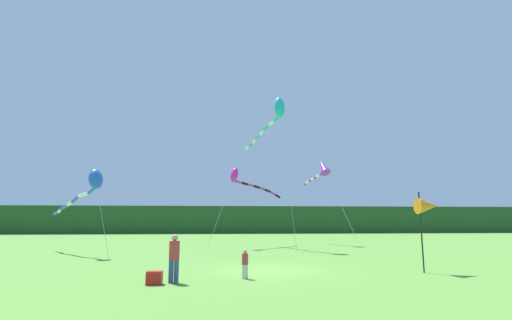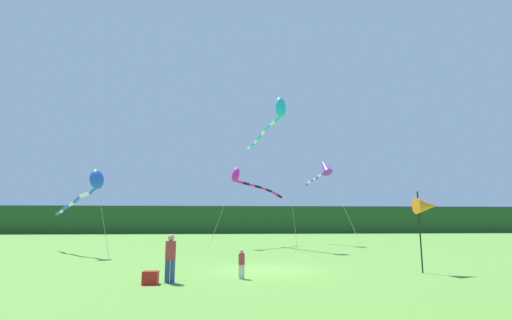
% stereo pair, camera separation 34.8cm
% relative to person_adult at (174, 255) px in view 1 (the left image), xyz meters
% --- Properties ---
extents(ground_plane, '(120.00, 120.00, 0.00)m').
position_rel_person_adult_xyz_m(ground_plane, '(3.71, 3.00, -0.93)').
color(ground_plane, '#5B9338').
extents(distant_treeline, '(108.00, 3.60, 4.33)m').
position_rel_person_adult_xyz_m(distant_treeline, '(3.71, 48.00, 1.24)').
color(distant_treeline, '#234C23').
rests_on(distant_treeline, ground).
extents(person_adult, '(0.37, 0.37, 1.66)m').
position_rel_person_adult_xyz_m(person_adult, '(0.00, 0.00, 0.00)').
color(person_adult, '#334C8C').
rests_on(person_adult, ground).
extents(person_child, '(0.24, 0.24, 1.07)m').
position_rel_person_adult_xyz_m(person_child, '(2.54, 0.71, -0.33)').
color(person_child, silver).
rests_on(person_child, ground).
extents(cooler_box, '(0.52, 0.38, 0.44)m').
position_rel_person_adult_xyz_m(cooler_box, '(-0.60, -0.27, -0.71)').
color(cooler_box, red).
rests_on(cooler_box, ground).
extents(banner_flag_pole, '(0.90, 0.70, 3.36)m').
position_rel_person_adult_xyz_m(banner_flag_pole, '(10.38, 1.64, 1.79)').
color(banner_flag_pole, black).
rests_on(banner_flag_pole, ground).
extents(kite_cyan, '(3.11, 8.26, 11.77)m').
position_rel_person_adult_xyz_m(kite_cyan, '(5.80, 14.91, 9.64)').
color(kite_cyan, '#B2B2B2').
rests_on(kite_cyan, ground).
extents(kite_purple, '(2.64, 7.77, 7.75)m').
position_rel_person_adult_xyz_m(kite_purple, '(10.68, 19.25, 5.87)').
color(kite_purple, '#B2B2B2').
rests_on(kite_purple, ground).
extents(kite_blue, '(6.15, 7.21, 5.31)m').
position_rel_person_adult_xyz_m(kite_blue, '(-6.67, 10.36, 3.28)').
color(kite_blue, '#B2B2B2').
rests_on(kite_blue, ground).
extents(kite_magenta, '(6.28, 5.42, 6.39)m').
position_rel_person_adult_xyz_m(kite_magenta, '(3.30, 16.47, 4.47)').
color(kite_magenta, '#B2B2B2').
rests_on(kite_magenta, ground).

